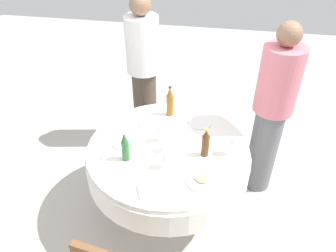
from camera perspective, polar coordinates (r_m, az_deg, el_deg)
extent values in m
plane|color=#B7B2A8|center=(3.17, 0.00, -13.96)|extent=(10.00, 10.00, 0.00)
cylinder|color=white|center=(2.65, 0.00, -3.98)|extent=(1.33, 1.33, 0.04)
cylinder|color=white|center=(2.74, 0.00, -6.06)|extent=(1.36, 1.36, 0.22)
cylinder|color=slate|center=(2.99, 0.00, -11.02)|extent=(0.14, 0.14, 0.48)
cylinder|color=slate|center=(3.16, 0.00, -13.78)|extent=(0.56, 0.56, 0.03)
cylinder|color=#593314|center=(2.52, 6.62, -3.51)|extent=(0.06, 0.06, 0.18)
cone|color=#593314|center=(2.45, 6.81, -1.33)|extent=(0.05, 0.05, 0.06)
cylinder|color=gold|center=(2.43, 6.87, -0.66)|extent=(0.02, 0.02, 0.01)
cylinder|color=#8C5619|center=(2.96, 0.35, 3.70)|extent=(0.07, 0.07, 0.20)
cone|color=#8C5619|center=(2.89, 0.36, 6.06)|extent=(0.06, 0.06, 0.08)
cylinder|color=black|center=(2.86, 0.36, 6.86)|extent=(0.03, 0.03, 0.01)
cylinder|color=#2D6B38|center=(2.49, -7.52, -4.35)|extent=(0.06, 0.06, 0.17)
cone|color=#2D6B38|center=(2.41, -7.76, -2.01)|extent=(0.06, 0.06, 0.09)
cylinder|color=silver|center=(2.38, -7.86, -1.07)|extent=(0.03, 0.03, 0.01)
cylinder|color=white|center=(2.60, 0.08, -4.36)|extent=(0.06, 0.06, 0.00)
cylinder|color=white|center=(2.58, 0.09, -3.71)|extent=(0.01, 0.01, 0.07)
cylinder|color=white|center=(2.53, 0.09, -2.47)|extent=(0.07, 0.07, 0.07)
cylinder|color=white|center=(2.70, -1.11, -2.55)|extent=(0.06, 0.06, 0.00)
cylinder|color=white|center=(2.67, -1.12, -1.86)|extent=(0.01, 0.01, 0.08)
cylinder|color=white|center=(2.63, -1.14, -0.57)|extent=(0.08, 0.08, 0.07)
cylinder|color=maroon|center=(2.64, -1.14, -0.92)|extent=(0.06, 0.06, 0.03)
cylinder|color=white|center=(2.62, 11.01, -4.78)|extent=(0.06, 0.06, 0.00)
cylinder|color=white|center=(2.59, 11.11, -4.07)|extent=(0.01, 0.01, 0.08)
cylinder|color=white|center=(2.55, 11.31, -2.79)|extent=(0.07, 0.07, 0.07)
cylinder|color=gold|center=(2.56, 11.26, -3.12)|extent=(0.06, 0.06, 0.03)
cylinder|color=white|center=(2.46, -0.38, -7.27)|extent=(0.06, 0.06, 0.00)
cylinder|color=white|center=(2.43, -0.39, -6.57)|extent=(0.01, 0.01, 0.08)
cylinder|color=white|center=(2.38, -0.39, -5.28)|extent=(0.06, 0.06, 0.07)
cylinder|color=white|center=(2.69, -7.65, -2.98)|extent=(0.21, 0.21, 0.02)
cylinder|color=white|center=(2.36, 6.05, -9.52)|extent=(0.24, 0.24, 0.02)
ellipsoid|color=tan|center=(2.35, 6.08, -9.22)|extent=(0.11, 0.10, 0.02)
cylinder|color=white|center=(2.89, -3.02, 0.55)|extent=(0.21, 0.21, 0.02)
cylinder|color=white|center=(2.90, 5.60, 0.56)|extent=(0.21, 0.21, 0.02)
cube|color=silver|center=(2.77, 1.68, -1.38)|extent=(0.11, 0.16, 0.00)
cube|color=silver|center=(2.71, 8.30, -2.80)|extent=(0.14, 0.14, 0.00)
cube|color=white|center=(2.28, -3.52, -11.33)|extent=(0.18, 0.18, 0.02)
cylinder|color=#4C3F33|center=(3.67, -4.06, 3.46)|extent=(0.26, 0.26, 0.90)
cylinder|color=white|center=(3.33, -4.61, 14.15)|extent=(0.34, 0.34, 0.58)
sphere|color=#8C664C|center=(3.20, -4.96, 20.67)|extent=(0.21, 0.21, 0.21)
cylinder|color=slate|center=(3.19, 16.49, -3.97)|extent=(0.26, 0.26, 0.90)
cylinder|color=#D8727F|center=(2.79, 19.07, 7.70)|extent=(0.34, 0.34, 0.57)
sphere|color=#8C664C|center=(2.64, 20.74, 14.99)|extent=(0.19, 0.19, 0.19)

